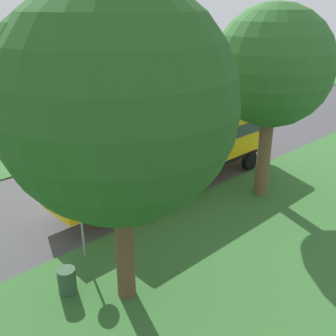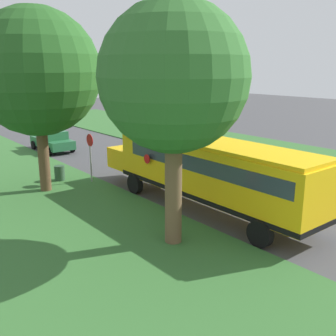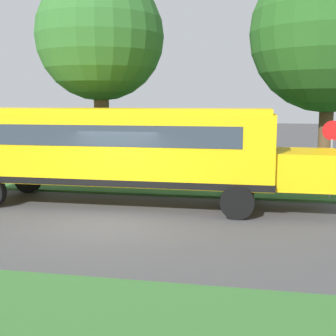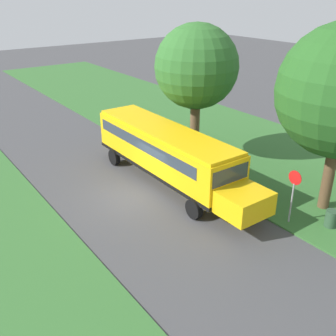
{
  "view_description": "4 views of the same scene",
  "coord_description": "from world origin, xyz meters",
  "px_view_note": "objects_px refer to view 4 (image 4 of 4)",
  "views": [
    {
      "loc": [
        -15.04,
        12.42,
        8.3
      ],
      "look_at": [
        -2.36,
        0.45,
        1.0
      ],
      "focal_mm": 42.0,
      "sensor_mm": 36.0,
      "label": 1
    },
    {
      "loc": [
        -14.38,
        -12.26,
        6.26
      ],
      "look_at": [
        -1.98,
        3.14,
        1.12
      ],
      "focal_mm": 42.0,
      "sensor_mm": 36.0,
      "label": 2
    },
    {
      "loc": [
        12.12,
        4.19,
        3.42
      ],
      "look_at": [
        -2.19,
        1.37,
        1.31
      ],
      "focal_mm": 50.0,
      "sensor_mm": 36.0,
      "label": 3
    },
    {
      "loc": [
        9.37,
        16.07,
        10.19
      ],
      "look_at": [
        -1.38,
        1.31,
        1.79
      ],
      "focal_mm": 42.0,
      "sensor_mm": 36.0,
      "label": 4
    }
  ],
  "objects_px": {
    "school_bus": "(167,151)",
    "oak_tree_beside_bus": "(198,67)",
    "trash_bin": "(331,219)",
    "stop_sign": "(293,191)"
  },
  "relations": [
    {
      "from": "oak_tree_beside_bus",
      "to": "stop_sign",
      "type": "xyz_separation_m",
      "value": [
        1.5,
        8.76,
        -4.14
      ]
    },
    {
      "from": "trash_bin",
      "to": "school_bus",
      "type": "bearing_deg",
      "value": -68.09
    },
    {
      "from": "school_bus",
      "to": "trash_bin",
      "type": "height_order",
      "value": "school_bus"
    },
    {
      "from": "stop_sign",
      "to": "trash_bin",
      "type": "height_order",
      "value": "stop_sign"
    },
    {
      "from": "oak_tree_beside_bus",
      "to": "trash_bin",
      "type": "bearing_deg",
      "value": 88.57
    },
    {
      "from": "school_bus",
      "to": "oak_tree_beside_bus",
      "type": "distance_m",
      "value": 5.65
    },
    {
      "from": "school_bus",
      "to": "oak_tree_beside_bus",
      "type": "relative_size",
      "value": 1.47
    },
    {
      "from": "stop_sign",
      "to": "trash_bin",
      "type": "bearing_deg",
      "value": 132.11
    },
    {
      "from": "stop_sign",
      "to": "trash_bin",
      "type": "relative_size",
      "value": 3.04
    },
    {
      "from": "oak_tree_beside_bus",
      "to": "trash_bin",
      "type": "xyz_separation_m",
      "value": [
        0.25,
        10.14,
        -5.42
      ]
    }
  ]
}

